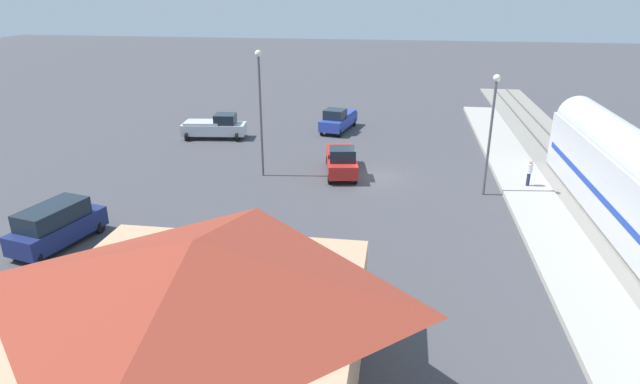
{
  "coord_description": "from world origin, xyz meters",
  "views": [
    {
      "loc": [
        -1.69,
        35.01,
        12.41
      ],
      "look_at": [
        2.73,
        6.01,
        1.0
      ],
      "focal_mm": 29.91,
      "sensor_mm": 36.0,
      "label": 1
    }
  ],
  "objects_px": {
    "pedestrian_on_platform": "(529,171)",
    "station_building": "(200,320)",
    "pickup_red": "(341,160)",
    "light_pole_near_platform": "(492,121)",
    "light_pole_lot_center": "(260,100)",
    "suv_navy": "(56,225)",
    "pickup_blue": "(338,119)",
    "pickup_silver": "(215,127)"
  },
  "relations": [
    {
      "from": "station_building",
      "to": "light_pole_lot_center",
      "type": "distance_m",
      "value": 21.54
    },
    {
      "from": "station_building",
      "to": "pedestrian_on_platform",
      "type": "xyz_separation_m",
      "value": [
        -14.12,
        -20.95,
        -1.61
      ]
    },
    {
      "from": "pedestrian_on_platform",
      "to": "pickup_silver",
      "type": "relative_size",
      "value": 0.31
    },
    {
      "from": "pickup_red",
      "to": "light_pole_near_platform",
      "type": "relative_size",
      "value": 0.75
    },
    {
      "from": "pickup_red",
      "to": "station_building",
      "type": "bearing_deg",
      "value": 85.34
    },
    {
      "from": "suv_navy",
      "to": "light_pole_lot_center",
      "type": "bearing_deg",
      "value": -122.31
    },
    {
      "from": "pedestrian_on_platform",
      "to": "pickup_blue",
      "type": "relative_size",
      "value": 0.3
    },
    {
      "from": "light_pole_near_platform",
      "to": "light_pole_lot_center",
      "type": "height_order",
      "value": "light_pole_lot_center"
    },
    {
      "from": "station_building",
      "to": "suv_navy",
      "type": "height_order",
      "value": "station_building"
    },
    {
      "from": "suv_navy",
      "to": "pickup_silver",
      "type": "height_order",
      "value": "suv_navy"
    },
    {
      "from": "station_building",
      "to": "suv_navy",
      "type": "relative_size",
      "value": 2.0
    },
    {
      "from": "station_building",
      "to": "light_pole_near_platform",
      "type": "relative_size",
      "value": 1.38
    },
    {
      "from": "light_pole_near_platform",
      "to": "light_pole_lot_center",
      "type": "xyz_separation_m",
      "value": [
        14.73,
        -1.46,
        0.53
      ]
    },
    {
      "from": "light_pole_lot_center",
      "to": "pickup_silver",
      "type": "bearing_deg",
      "value": -53.72
    },
    {
      "from": "suv_navy",
      "to": "station_building",
      "type": "bearing_deg",
      "value": 140.79
    },
    {
      "from": "pickup_silver",
      "to": "light_pole_lot_center",
      "type": "bearing_deg",
      "value": 126.28
    },
    {
      "from": "pickup_silver",
      "to": "pickup_red",
      "type": "xyz_separation_m",
      "value": [
        -11.82,
        7.6,
        0.0
      ]
    },
    {
      "from": "suv_navy",
      "to": "pickup_red",
      "type": "height_order",
      "value": "suv_navy"
    },
    {
      "from": "pedestrian_on_platform",
      "to": "station_building",
      "type": "bearing_deg",
      "value": 56.03
    },
    {
      "from": "pickup_blue",
      "to": "light_pole_lot_center",
      "type": "bearing_deg",
      "value": 74.15
    },
    {
      "from": "pickup_blue",
      "to": "light_pole_near_platform",
      "type": "relative_size",
      "value": 0.75
    },
    {
      "from": "pickup_silver",
      "to": "light_pole_near_platform",
      "type": "relative_size",
      "value": 0.74
    },
    {
      "from": "pickup_blue",
      "to": "suv_navy",
      "type": "relative_size",
      "value": 1.09
    },
    {
      "from": "pickup_silver",
      "to": "light_pole_near_platform",
      "type": "xyz_separation_m",
      "value": [
        -21.2,
        10.27,
        3.75
      ]
    },
    {
      "from": "suv_navy",
      "to": "pickup_red",
      "type": "xyz_separation_m",
      "value": [
        -12.96,
        -13.23,
        -0.12
      ]
    },
    {
      "from": "pedestrian_on_platform",
      "to": "pickup_red",
      "type": "xyz_separation_m",
      "value": [
        12.3,
        -1.37,
        -0.25
      ]
    },
    {
      "from": "pickup_silver",
      "to": "light_pole_near_platform",
      "type": "height_order",
      "value": "light_pole_near_platform"
    },
    {
      "from": "pedestrian_on_platform",
      "to": "pickup_silver",
      "type": "distance_m",
      "value": 25.74
    },
    {
      "from": "pickup_red",
      "to": "light_pole_lot_center",
      "type": "xyz_separation_m",
      "value": [
        5.35,
        1.21,
        4.28
      ]
    },
    {
      "from": "light_pole_near_platform",
      "to": "suv_navy",
      "type": "bearing_deg",
      "value": 25.31
    },
    {
      "from": "station_building",
      "to": "light_pole_near_platform",
      "type": "height_order",
      "value": "light_pole_near_platform"
    },
    {
      "from": "suv_navy",
      "to": "light_pole_lot_center",
      "type": "xyz_separation_m",
      "value": [
        -7.6,
        -12.02,
        4.15
      ]
    },
    {
      "from": "light_pole_lot_center",
      "to": "pickup_red",
      "type": "bearing_deg",
      "value": -167.26
    },
    {
      "from": "pickup_silver",
      "to": "light_pole_lot_center",
      "type": "xyz_separation_m",
      "value": [
        -6.47,
        8.81,
        4.28
      ]
    },
    {
      "from": "pickup_red",
      "to": "light_pole_lot_center",
      "type": "relative_size",
      "value": 0.66
    },
    {
      "from": "pedestrian_on_platform",
      "to": "pickup_red",
      "type": "bearing_deg",
      "value": -6.35
    },
    {
      "from": "pickup_blue",
      "to": "suv_navy",
      "type": "height_order",
      "value": "suv_navy"
    },
    {
      "from": "pickup_silver",
      "to": "light_pole_lot_center",
      "type": "relative_size",
      "value": 0.66
    },
    {
      "from": "pickup_red",
      "to": "light_pole_lot_center",
      "type": "distance_m",
      "value": 6.96
    },
    {
      "from": "station_building",
      "to": "suv_navy",
      "type": "bearing_deg",
      "value": -39.21
    },
    {
      "from": "pedestrian_on_platform",
      "to": "pickup_blue",
      "type": "height_order",
      "value": "pickup_blue"
    },
    {
      "from": "pickup_blue",
      "to": "pedestrian_on_platform",
      "type": "bearing_deg",
      "value": 136.53
    }
  ]
}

